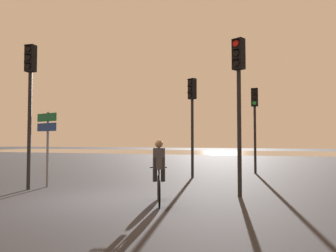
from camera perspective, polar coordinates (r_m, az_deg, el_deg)
ground_plane at (r=9.22m, az=-12.98°, el=-12.51°), size 120.00×120.00×0.00m
water_strip at (r=43.89m, az=11.96°, el=-4.55°), size 80.00×16.00×0.01m
traffic_light_far_right at (r=16.64m, az=14.87°, el=2.08°), size 0.33×0.34×4.18m
traffic_light_center at (r=14.31m, az=4.23°, el=3.07°), size 0.40×0.42×4.31m
traffic_light_near_right at (r=9.73m, az=12.22°, el=6.73°), size 0.40×0.42×4.56m
traffic_light_near_left at (r=11.83m, az=-22.91°, el=5.94°), size 0.33×0.34×4.79m
direction_sign_post at (r=12.12m, az=-20.31°, el=-1.48°), size 1.05×0.38×2.60m
cyclist at (r=8.36m, az=-1.61°, el=-7.95°), size 0.72×1.61×1.62m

